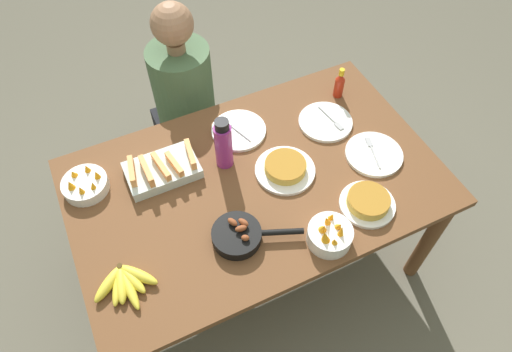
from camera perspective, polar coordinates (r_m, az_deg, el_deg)
ground_plane at (r=2.57m, az=0.00°, el=-10.07°), size 14.00×14.00×0.00m
dining_table at (r=2.02m, az=0.00°, el=-2.03°), size 1.57×0.98×0.73m
banana_bunch at (r=1.76m, az=-16.08°, el=-12.62°), size 0.25×0.21×0.04m
melon_tray at (r=1.98m, az=-11.67°, el=0.82°), size 0.30×0.19×0.10m
skillet at (r=1.77m, az=-2.16°, el=-7.39°), size 0.34×0.21×0.08m
frittata_plate_center at (r=1.91m, az=13.81°, el=-3.18°), size 0.23×0.23×0.06m
frittata_plate_side at (r=1.96m, az=3.67°, el=0.97°), size 0.26×0.26×0.05m
empty_plate_near_front at (r=2.09m, az=14.52°, el=2.66°), size 0.25×0.25×0.02m
empty_plate_far_left at (r=2.17m, az=8.67°, el=6.71°), size 0.25×0.25×0.02m
empty_plate_far_right at (r=2.11m, az=-2.18°, el=5.72°), size 0.25×0.25×0.02m
fruit_bowl_mango at (r=1.78m, az=9.19°, el=-7.25°), size 0.17×0.17×0.13m
fruit_bowl_citrus at (r=2.02m, az=-20.58°, el=-1.00°), size 0.19×0.19×0.09m
water_bottle at (r=1.91m, az=-4.09°, el=3.99°), size 0.08×0.08×0.26m
hot_sauce_bottle at (r=2.28m, az=10.38°, el=11.21°), size 0.05×0.05×0.16m
person_figure at (r=2.56m, az=-8.55°, el=7.64°), size 0.34×0.34×1.16m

